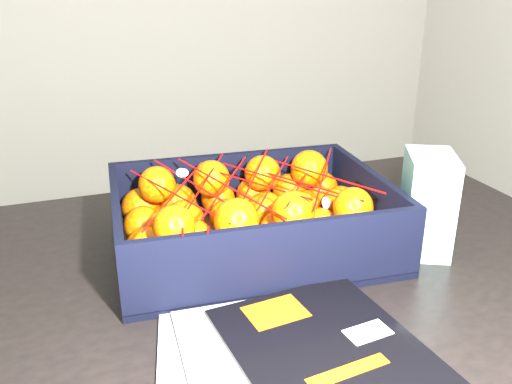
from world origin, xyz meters
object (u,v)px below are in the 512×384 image
object	(u,v)px
table	(245,329)
retail_carton	(427,203)
magazine_stack	(290,367)
produce_crate	(251,229)

from	to	relation	value
table	retail_carton	size ratio (longest dim) A/B	7.85
magazine_stack	retail_carton	xyz separation A→B (m)	(0.31, 0.23, 0.07)
magazine_stack	retail_carton	world-z (taller)	retail_carton
produce_crate	retail_carton	distance (m)	0.28
table	retail_carton	bearing A→B (deg)	0.62
table	produce_crate	world-z (taller)	produce_crate
produce_crate	magazine_stack	bearing A→B (deg)	-96.84
magazine_stack	produce_crate	xyz separation A→B (m)	(0.04, 0.30, 0.02)
magazine_stack	produce_crate	distance (m)	0.31
produce_crate	retail_carton	xyz separation A→B (m)	(0.27, -0.08, 0.05)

